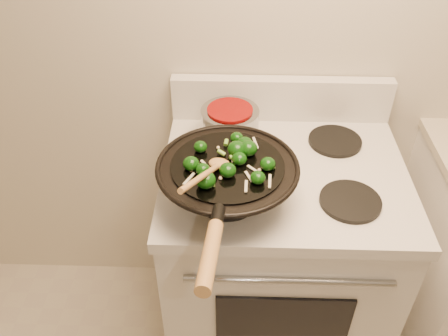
{
  "coord_description": "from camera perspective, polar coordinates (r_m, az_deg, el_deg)",
  "views": [
    {
      "loc": [
        -0.29,
        -0.0,
        1.88
      ],
      "look_at": [
        -0.32,
        1.04,
        1.03
      ],
      "focal_mm": 38.0,
      "sensor_mm": 36.0,
      "label": 1
    }
  ],
  "objects": [
    {
      "name": "wooden_spoon",
      "position": [
        1.23,
        -1.77,
        -0.36
      ],
      "size": [
        0.12,
        0.27,
        0.12
      ],
      "color": "#A77841",
      "rests_on": "wok"
    },
    {
      "name": "saucepan",
      "position": [
        1.59,
        0.68,
        5.32
      ],
      "size": [
        0.19,
        0.3,
        0.11
      ],
      "color": "#919499",
      "rests_on": "stove"
    },
    {
      "name": "stove",
      "position": [
        1.84,
        6.19,
        -10.98
      ],
      "size": [
        0.78,
        0.67,
        1.08
      ],
      "color": "silver",
      "rests_on": "ground"
    },
    {
      "name": "stirfry",
      "position": [
        1.3,
        0.8,
        1.1
      ],
      "size": [
        0.25,
        0.25,
        0.05
      ],
      "color": "#0B3408",
      "rests_on": "wok"
    },
    {
      "name": "wok",
      "position": [
        1.34,
        0.4,
        -1.52
      ],
      "size": [
        0.4,
        0.67,
        0.19
      ],
      "color": "black",
      "rests_on": "stove"
    }
  ]
}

